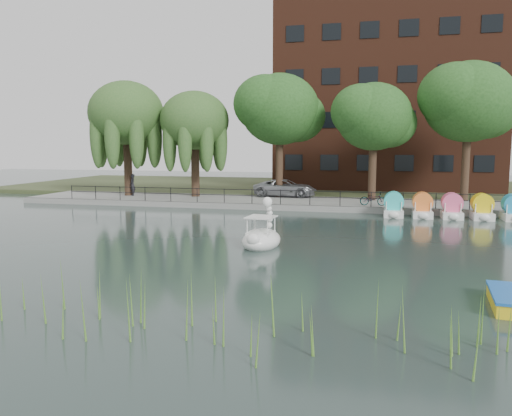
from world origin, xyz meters
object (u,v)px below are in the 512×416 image
at_px(minivan, 285,187).
at_px(pedestrian, 132,183).
at_px(bicycle, 373,198).
at_px(swan_boat, 262,236).

xyz_separation_m(minivan, pedestrian, (-11.90, -2.23, 0.21)).
bearing_deg(minivan, bicycle, -123.26).
bearing_deg(bicycle, pedestrian, 79.23).
height_order(bicycle, swan_boat, swan_boat).
relative_size(minivan, pedestrian, 2.83).
height_order(minivan, swan_boat, swan_boat).
xyz_separation_m(bicycle, swan_boat, (-4.65, -13.07, -0.44)).
height_order(pedestrian, swan_boat, pedestrian).
distance_m(minivan, pedestrian, 12.11).
distance_m(bicycle, pedestrian, 18.76).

